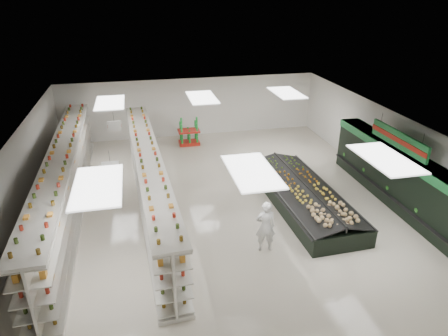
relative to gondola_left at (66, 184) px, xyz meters
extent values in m
plane|color=beige|center=(5.69, -0.78, -1.05)|extent=(16.00, 16.00, 0.00)
cube|color=white|center=(5.69, -0.78, 2.15)|extent=(14.00, 16.00, 0.02)
cube|color=white|center=(5.69, 7.22, 0.55)|extent=(14.00, 0.02, 3.20)
cube|color=white|center=(5.69, -8.78, 0.55)|extent=(14.00, 0.02, 3.20)
cube|color=white|center=(-1.31, -0.78, 0.55)|extent=(0.02, 16.00, 3.20)
cube|color=white|center=(12.69, -0.78, 0.55)|extent=(0.02, 16.00, 3.20)
cube|color=black|center=(12.24, -2.28, 0.05)|extent=(0.80, 8.00, 2.20)
cube|color=#20793A|center=(12.22, -2.28, 1.00)|extent=(0.85, 8.00, 0.30)
cube|color=black|center=(11.99, -2.28, -0.50)|extent=(0.55, 7.80, 0.15)
cube|color=beige|center=(12.09, -2.28, 0.30)|extent=(0.45, 7.70, 0.03)
cube|color=beige|center=(12.09, -2.28, 0.60)|extent=(0.45, 7.70, 0.03)
cube|color=white|center=(1.89, -2.78, 1.70)|extent=(0.50, 0.06, 0.40)
cube|color=#AF2014|center=(1.89, -2.78, 1.70)|extent=(0.52, 0.02, 0.12)
cylinder|color=black|center=(1.89, -2.78, 2.00)|extent=(0.01, 0.01, 0.50)
cube|color=white|center=(1.89, 1.22, 1.70)|extent=(0.50, 0.06, 0.40)
cube|color=#AF2014|center=(1.89, 1.22, 1.70)|extent=(0.52, 0.02, 0.12)
cylinder|color=black|center=(1.89, 1.22, 2.00)|extent=(0.01, 0.01, 0.50)
cube|color=#20793A|center=(11.94, -2.28, 1.60)|extent=(0.10, 3.20, 0.60)
cube|color=#AF2014|center=(11.88, -2.28, 1.60)|extent=(0.03, 3.20, 0.18)
cylinder|color=black|center=(11.94, -3.48, 2.00)|extent=(0.01, 0.01, 0.50)
cylinder|color=black|center=(11.94, -1.08, 2.00)|extent=(0.01, 0.01, 0.50)
cube|color=silver|center=(0.00, 0.00, -0.98)|extent=(1.24, 13.18, 0.13)
cube|color=silver|center=(0.00, 0.00, 0.05)|extent=(0.32, 13.16, 2.19)
cube|color=silver|center=(0.00, 0.00, 1.19)|extent=(1.24, 13.18, 0.09)
cube|color=beige|center=(-0.25, 0.00, -0.85)|extent=(0.73, 13.06, 0.03)
cube|color=beige|center=(-0.25, 0.00, -0.37)|extent=(0.73, 13.06, 0.03)
cube|color=beige|center=(-0.25, 0.00, 0.11)|extent=(0.73, 13.06, 0.03)
cube|color=beige|center=(-0.25, 0.00, 0.59)|extent=(0.73, 13.06, 0.03)
cube|color=beige|center=(-0.25, 0.00, 1.07)|extent=(0.73, 13.06, 0.03)
cube|color=beige|center=(0.25, 0.00, -0.85)|extent=(0.73, 13.06, 0.03)
cube|color=beige|center=(0.25, 0.00, -0.37)|extent=(0.73, 13.06, 0.03)
cube|color=beige|center=(0.25, 0.00, 0.11)|extent=(0.73, 13.06, 0.03)
cube|color=beige|center=(0.25, 0.00, 0.59)|extent=(0.73, 13.06, 0.03)
cube|color=beige|center=(0.25, 0.00, 1.07)|extent=(0.73, 13.06, 0.03)
cube|color=silver|center=(3.02, -0.34, -0.99)|extent=(1.53, 12.45, 0.12)
cube|color=silver|center=(3.02, -0.34, -0.01)|extent=(0.66, 12.41, 2.07)
cube|color=silver|center=(3.02, -0.34, 1.06)|extent=(1.53, 12.45, 0.08)
cube|color=beige|center=(2.78, -0.35, -0.86)|extent=(1.05, 12.33, 0.03)
cube|color=beige|center=(2.78, -0.35, -0.41)|extent=(1.05, 12.33, 0.03)
cube|color=beige|center=(2.78, -0.35, 0.04)|extent=(1.05, 12.33, 0.03)
cube|color=beige|center=(2.78, -0.35, 0.50)|extent=(1.05, 12.33, 0.03)
cube|color=beige|center=(2.78, -0.35, 0.95)|extent=(1.05, 12.33, 0.03)
cube|color=beige|center=(3.26, -0.33, -0.86)|extent=(1.05, 12.33, 0.03)
cube|color=beige|center=(3.26, -0.33, -0.41)|extent=(1.05, 12.33, 0.03)
cube|color=beige|center=(3.26, -0.33, 0.04)|extent=(1.05, 12.33, 0.03)
cube|color=beige|center=(3.26, -0.33, 0.50)|extent=(1.05, 12.33, 0.03)
cube|color=beige|center=(3.26, -0.33, 0.95)|extent=(1.05, 12.33, 0.03)
cube|color=black|center=(8.71, -1.64, -0.73)|extent=(2.37, 6.43, 0.64)
cube|color=#262626|center=(7.65, -1.67, -0.39)|extent=(0.24, 6.37, 0.05)
cube|color=#262626|center=(9.77, -1.61, -0.39)|extent=(0.24, 6.37, 0.05)
cube|color=black|center=(8.14, -1.66, -0.30)|extent=(1.35, 6.31, 0.33)
cube|color=black|center=(9.28, -1.62, -0.30)|extent=(1.35, 6.31, 0.33)
cube|color=#262626|center=(8.71, -1.64, -0.21)|extent=(0.23, 6.28, 0.23)
cube|color=#AF2014|center=(5.34, 5.74, -0.96)|extent=(1.08, 0.73, 0.18)
cube|color=#AF2017|center=(5.34, 5.74, -0.29)|extent=(1.13, 0.77, 0.09)
imported|color=white|center=(6.40, -4.06, -0.18)|extent=(0.68, 0.49, 1.73)
imported|color=#93805A|center=(2.82, 2.45, -0.21)|extent=(0.75, 0.94, 1.68)
camera|label=1|loc=(2.85, -14.10, 6.64)|focal=32.00mm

